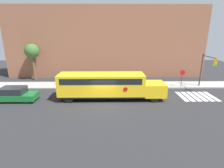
{
  "coord_description": "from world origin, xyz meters",
  "views": [
    {
      "loc": [
        0.63,
        -17.05,
        7.16
      ],
      "look_at": [
        0.88,
        1.88,
        1.58
      ],
      "focal_mm": 28.0,
      "sensor_mm": 36.0,
      "label": 1
    }
  ],
  "objects_px": {
    "stop_sign": "(182,76)",
    "traffic_light": "(206,66)",
    "school_bus": "(107,85)",
    "parked_car": "(15,94)",
    "tree_near_sidewalk": "(32,52)"
  },
  "relations": [
    {
      "from": "stop_sign",
      "to": "traffic_light",
      "type": "xyz_separation_m",
      "value": [
        2.67,
        -0.6,
        1.41
      ]
    },
    {
      "from": "stop_sign",
      "to": "school_bus",
      "type": "bearing_deg",
      "value": -158.35
    },
    {
      "from": "school_bus",
      "to": "stop_sign",
      "type": "bearing_deg",
      "value": 21.65
    },
    {
      "from": "parked_car",
      "to": "tree_near_sidewalk",
      "type": "xyz_separation_m",
      "value": [
        -1.47,
        8.81,
        3.64
      ]
    },
    {
      "from": "parked_car",
      "to": "tree_near_sidewalk",
      "type": "relative_size",
      "value": 0.78
    },
    {
      "from": "stop_sign",
      "to": "parked_car",
      "type": "bearing_deg",
      "value": -167.39
    },
    {
      "from": "parked_car",
      "to": "traffic_light",
      "type": "relative_size",
      "value": 0.97
    },
    {
      "from": "tree_near_sidewalk",
      "to": "stop_sign",
      "type": "bearing_deg",
      "value": -11.56
    },
    {
      "from": "school_bus",
      "to": "traffic_light",
      "type": "distance_m",
      "value": 13.12
    },
    {
      "from": "school_bus",
      "to": "stop_sign",
      "type": "relative_size",
      "value": 4.72
    },
    {
      "from": "stop_sign",
      "to": "tree_near_sidewalk",
      "type": "bearing_deg",
      "value": 168.44
    },
    {
      "from": "school_bus",
      "to": "tree_near_sidewalk",
      "type": "distance_m",
      "value": 14.37
    },
    {
      "from": "parked_car",
      "to": "tree_near_sidewalk",
      "type": "distance_m",
      "value": 9.64
    },
    {
      "from": "traffic_light",
      "to": "parked_car",
      "type": "bearing_deg",
      "value": -170.32
    },
    {
      "from": "parked_car",
      "to": "stop_sign",
      "type": "bearing_deg",
      "value": 12.61
    }
  ]
}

